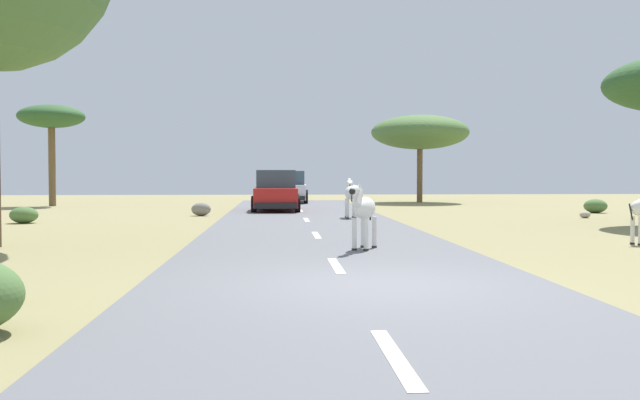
% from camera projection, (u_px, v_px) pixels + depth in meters
% --- Properties ---
extents(ground_plane, '(90.00, 90.00, 0.00)m').
position_uv_depth(ground_plane, '(375.00, 287.00, 10.03)').
color(ground_plane, '#8E8456').
extents(road, '(6.00, 64.00, 0.05)m').
position_uv_depth(road, '(348.00, 286.00, 10.01)').
color(road, slate).
rests_on(road, ground_plane).
extents(lane_markings, '(0.16, 56.00, 0.01)m').
position_uv_depth(lane_markings, '(356.00, 296.00, 9.01)').
color(lane_markings, silver).
rests_on(lane_markings, road).
extents(zebra_0, '(0.82, 1.42, 1.42)m').
position_uv_depth(zebra_0, '(363.00, 209.00, 14.56)').
color(zebra_0, silver).
rests_on(zebra_0, road).
extents(zebra_1, '(0.44, 1.57, 1.48)m').
position_uv_depth(zebra_1, '(350.00, 193.00, 25.02)').
color(zebra_1, silver).
rests_on(zebra_1, road).
extents(car_0, '(2.05, 4.36, 1.74)m').
position_uv_depth(car_0, '(276.00, 192.00, 30.18)').
color(car_0, red).
rests_on(car_0, road).
extents(car_1, '(2.16, 4.41, 1.74)m').
position_uv_depth(car_1, '(290.00, 188.00, 38.60)').
color(car_1, silver).
rests_on(car_1, road).
extents(tree_1, '(3.28, 3.28, 5.10)m').
position_uv_depth(tree_1, '(51.00, 118.00, 35.21)').
color(tree_1, brown).
rests_on(tree_1, ground_plane).
extents(tree_3, '(5.56, 5.56, 4.97)m').
position_uv_depth(tree_3, '(420.00, 132.00, 39.86)').
color(tree_3, brown).
rests_on(tree_3, ground_plane).
extents(bush_0, '(0.96, 0.86, 0.58)m').
position_uv_depth(bush_0, '(595.00, 206.00, 29.20)').
color(bush_0, '#4C7038').
rests_on(bush_0, ground_plane).
extents(bush_1, '(0.91, 0.82, 0.55)m').
position_uv_depth(bush_1, '(24.00, 215.00, 23.04)').
color(bush_1, '#4C7038').
rests_on(bush_1, ground_plane).
extents(rock_1, '(0.40, 0.32, 0.24)m').
position_uv_depth(rock_1, '(585.00, 215.00, 25.82)').
color(rock_1, '#A89E8C').
rests_on(rock_1, ground_plane).
extents(rock_3, '(0.75, 0.55, 0.51)m').
position_uv_depth(rock_3, '(201.00, 209.00, 27.13)').
color(rock_3, gray).
rests_on(rock_3, ground_plane).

